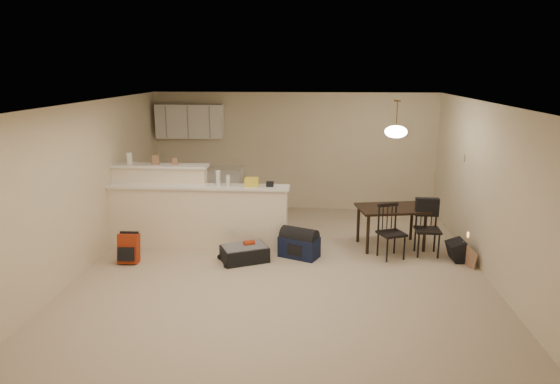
# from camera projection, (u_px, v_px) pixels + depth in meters

# --- Properties ---
(room) EXTENTS (7.00, 7.02, 2.50)m
(room) POSITION_uv_depth(u_px,v_px,m) (283.00, 190.00, 7.28)
(room) COLOR #BEAB92
(room) RESTS_ON ground
(breakfast_bar) EXTENTS (3.08, 0.58, 1.39)m
(breakfast_bar) POSITION_uv_depth(u_px,v_px,m) (185.00, 211.00, 8.51)
(breakfast_bar) COLOR #F4E4C5
(breakfast_bar) RESTS_ON ground
(upper_cabinets) EXTENTS (1.40, 0.34, 0.70)m
(upper_cabinets) POSITION_uv_depth(u_px,v_px,m) (190.00, 121.00, 10.50)
(upper_cabinets) COLOR white
(upper_cabinets) RESTS_ON room
(kitchen_counter) EXTENTS (1.80, 0.60, 0.90)m
(kitchen_counter) POSITION_uv_depth(u_px,v_px,m) (200.00, 190.00, 10.71)
(kitchen_counter) COLOR white
(kitchen_counter) RESTS_ON ground
(thermostat) EXTENTS (0.02, 0.12, 0.12)m
(thermostat) POSITION_uv_depth(u_px,v_px,m) (464.00, 158.00, 8.51)
(thermostat) COLOR beige
(thermostat) RESTS_ON room
(jar) EXTENTS (0.10, 0.10, 0.20)m
(jar) POSITION_uv_depth(u_px,v_px,m) (129.00, 158.00, 8.50)
(jar) COLOR silver
(jar) RESTS_ON breakfast_bar
(cereal_box) EXTENTS (0.10, 0.07, 0.16)m
(cereal_box) POSITION_uv_depth(u_px,v_px,m) (156.00, 160.00, 8.47)
(cereal_box) COLOR #9B6E50
(cereal_box) RESTS_ON breakfast_bar
(small_box) EXTENTS (0.08, 0.06, 0.12)m
(small_box) POSITION_uv_depth(u_px,v_px,m) (175.00, 161.00, 8.46)
(small_box) COLOR #9B6E50
(small_box) RESTS_ON breakfast_bar
(bottle_a) EXTENTS (0.07, 0.07, 0.26)m
(bottle_a) POSITION_uv_depth(u_px,v_px,m) (218.00, 178.00, 8.24)
(bottle_a) COLOR silver
(bottle_a) RESTS_ON breakfast_bar
(bottle_b) EXTENTS (0.06, 0.06, 0.18)m
(bottle_b) POSITION_uv_depth(u_px,v_px,m) (228.00, 181.00, 8.24)
(bottle_b) COLOR silver
(bottle_b) RESTS_ON breakfast_bar
(bag_lump) EXTENTS (0.22, 0.18, 0.14)m
(bag_lump) POSITION_uv_depth(u_px,v_px,m) (252.00, 182.00, 8.22)
(bag_lump) COLOR #9B6E50
(bag_lump) RESTS_ON breakfast_bar
(pouch) EXTENTS (0.12, 0.10, 0.08)m
(pouch) POSITION_uv_depth(u_px,v_px,m) (270.00, 184.00, 8.20)
(pouch) COLOR #9B6E50
(pouch) RESTS_ON breakfast_bar
(dining_table) EXTENTS (1.24, 0.94, 0.70)m
(dining_table) POSITION_uv_depth(u_px,v_px,m) (391.00, 212.00, 8.45)
(dining_table) COLOR black
(dining_table) RESTS_ON ground
(pendant_lamp) EXTENTS (0.36, 0.36, 0.62)m
(pendant_lamp) POSITION_uv_depth(u_px,v_px,m) (396.00, 131.00, 8.11)
(pendant_lamp) COLOR brown
(pendant_lamp) RESTS_ON room
(dining_chair_near) EXTENTS (0.50, 0.49, 0.88)m
(dining_chair_near) POSITION_uv_depth(u_px,v_px,m) (392.00, 232.00, 7.97)
(dining_chair_near) COLOR black
(dining_chair_near) RESTS_ON ground
(dining_chair_far) EXTENTS (0.40, 0.38, 0.90)m
(dining_chair_far) POSITION_uv_depth(u_px,v_px,m) (428.00, 229.00, 8.11)
(dining_chair_far) COLOR black
(dining_chair_far) RESTS_ON ground
(suitcase) EXTENTS (0.83, 0.72, 0.24)m
(suitcase) POSITION_uv_depth(u_px,v_px,m) (245.00, 254.00, 7.92)
(suitcase) COLOR black
(suitcase) RESTS_ON ground
(red_backpack) EXTENTS (0.31, 0.20, 0.46)m
(red_backpack) POSITION_uv_depth(u_px,v_px,m) (129.00, 248.00, 7.84)
(red_backpack) COLOR #A22E12
(red_backpack) RESTS_ON ground
(navy_duffel) EXTENTS (0.70, 0.56, 0.34)m
(navy_duffel) POSITION_uv_depth(u_px,v_px,m) (299.00, 247.00, 8.08)
(navy_duffel) COLOR #111935
(navy_duffel) RESTS_ON ground
(black_daypack) EXTENTS (0.27, 0.37, 0.32)m
(black_daypack) POSITION_uv_depth(u_px,v_px,m) (458.00, 251.00, 7.94)
(black_daypack) COLOR black
(black_daypack) RESTS_ON ground
(cardboard_sheet) EXTENTS (0.14, 0.39, 0.31)m
(cardboard_sheet) POSITION_uv_depth(u_px,v_px,m) (468.00, 256.00, 7.72)
(cardboard_sheet) COLOR #9B6E50
(cardboard_sheet) RESTS_ON ground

